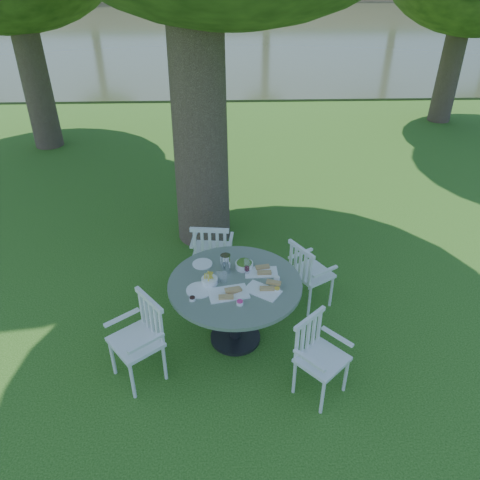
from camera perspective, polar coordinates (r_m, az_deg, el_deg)
The scene contains 8 objects.
ground at distance 5.81m, azimuth 0.07°, elevation -8.18°, with size 140.00×140.00×0.00m, color #19430D.
table at distance 4.98m, azimuth -0.60°, elevation -6.58°, with size 1.40×1.40×0.79m.
chair_ne at distance 5.59m, azimuth 8.08°, elevation -3.74°, with size 0.58×0.59×0.87m.
chair_nw at distance 5.84m, azimuth -3.50°, elevation -1.29°, with size 0.51×0.49×0.93m.
chair_sw at distance 4.78m, azimuth -11.75°, elevation -11.02°, with size 0.63×0.63×0.92m.
chair_se at distance 4.63m, azimuth 9.20°, elevation -13.11°, with size 0.59×0.59×0.85m.
tableware at distance 4.92m, azimuth -1.06°, elevation -4.36°, with size 0.98×0.84×0.21m.
river at distance 27.68m, azimuth -1.87°, elevation 24.27°, with size 100.00×28.00×0.12m, color #313921.
Camera 1 is at (-0.17, -4.43, 3.75)m, focal length 35.00 mm.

